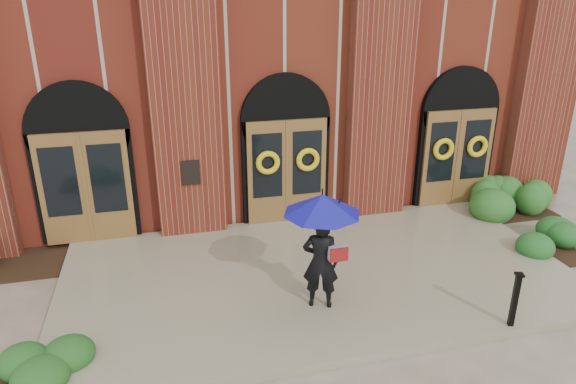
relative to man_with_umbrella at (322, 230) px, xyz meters
name	(u,v)px	position (x,y,z in m)	size (l,w,h in m)	color
ground	(320,281)	(0.32, 0.99, -1.63)	(90.00, 90.00, 0.00)	tan
landing	(318,274)	(0.32, 1.14, -1.56)	(10.00, 5.30, 0.15)	gray
church_building	(242,53)	(0.32, 9.78, 1.87)	(16.20, 12.53, 7.00)	#5E2414
man_with_umbrella	(322,230)	(0.00, 0.00, 0.00)	(1.70, 1.70, 2.12)	black
metal_post	(515,299)	(2.92, -1.36, -0.97)	(0.17, 0.17, 0.99)	black
hedge_wall_right	(487,199)	(5.52, 3.19, -1.23)	(3.14, 1.25, 0.80)	#275C20
hedge_front_left	(18,374)	(-4.78, -0.75, -1.40)	(1.29, 1.11, 0.46)	#1E4C1A
hedge_front_right	(542,241)	(5.42, 0.99, -1.36)	(1.52, 1.31, 0.54)	#1E541E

